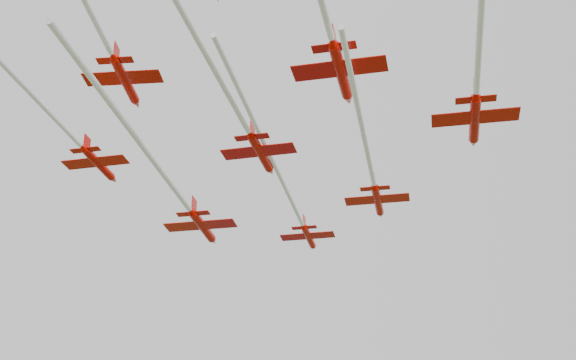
{
  "coord_description": "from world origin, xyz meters",
  "views": [
    {
      "loc": [
        -1.76,
        -85.3,
        12.93
      ],
      "look_at": [
        1.45,
        4.31,
        56.27
      ],
      "focal_mm": 50.0,
      "sensor_mm": 36.0,
      "label": 1
    }
  ],
  "objects_px": {
    "jet_lead": "(290,197)",
    "jet_row2_right": "(371,170)",
    "jet_row2_left": "(176,191)",
    "jet_row3_right": "(478,56)",
    "jet_row4_right": "(322,3)",
    "jet_row3_mid": "(215,71)",
    "jet_row3_left": "(56,120)"
  },
  "relations": [
    {
      "from": "jet_row4_right",
      "to": "jet_row3_mid",
      "type": "bearing_deg",
      "value": 146.65
    },
    {
      "from": "jet_row3_mid",
      "to": "jet_row3_right",
      "type": "height_order",
      "value": "jet_row3_right"
    },
    {
      "from": "jet_lead",
      "to": "jet_row2_right",
      "type": "relative_size",
      "value": 1.29
    },
    {
      "from": "jet_row2_left",
      "to": "jet_row3_left",
      "type": "xyz_separation_m",
      "value": [
        -11.74,
        -13.78,
        1.86
      ]
    },
    {
      "from": "jet_row3_right",
      "to": "jet_row4_right",
      "type": "relative_size",
      "value": 1.08
    },
    {
      "from": "jet_lead",
      "to": "jet_row4_right",
      "type": "xyz_separation_m",
      "value": [
        1.31,
        -41.22,
        -0.12
      ]
    },
    {
      "from": "jet_lead",
      "to": "jet_row3_right",
      "type": "height_order",
      "value": "jet_row3_right"
    },
    {
      "from": "jet_row2_left",
      "to": "jet_row2_right",
      "type": "distance_m",
      "value": 24.0
    },
    {
      "from": "jet_row3_left",
      "to": "jet_row2_left",
      "type": "bearing_deg",
      "value": 64.11
    },
    {
      "from": "jet_row2_right",
      "to": "jet_row3_mid",
      "type": "relative_size",
      "value": 0.67
    },
    {
      "from": "jet_row3_left",
      "to": "jet_row3_mid",
      "type": "height_order",
      "value": "jet_row3_mid"
    },
    {
      "from": "jet_row2_right",
      "to": "jet_row4_right",
      "type": "distance_m",
      "value": 31.65
    },
    {
      "from": "jet_row3_right",
      "to": "jet_row4_right",
      "type": "bearing_deg",
      "value": -142.86
    },
    {
      "from": "jet_row2_left",
      "to": "jet_row3_left",
      "type": "distance_m",
      "value": 18.2
    },
    {
      "from": "jet_row2_left",
      "to": "jet_row3_left",
      "type": "bearing_deg",
      "value": -117.65
    },
    {
      "from": "jet_lead",
      "to": "jet_row2_left",
      "type": "height_order",
      "value": "jet_lead"
    },
    {
      "from": "jet_row2_right",
      "to": "jet_row3_right",
      "type": "distance_m",
      "value": 24.46
    },
    {
      "from": "jet_row2_left",
      "to": "jet_row3_right",
      "type": "distance_m",
      "value": 40.54
    },
    {
      "from": "jet_lead",
      "to": "jet_row2_left",
      "type": "xyz_separation_m",
      "value": [
        -14.22,
        -8.28,
        -3.29
      ]
    },
    {
      "from": "jet_row3_left",
      "to": "jet_row3_right",
      "type": "height_order",
      "value": "jet_row3_right"
    },
    {
      "from": "jet_row3_mid",
      "to": "jet_row3_right",
      "type": "distance_m",
      "value": 25.79
    },
    {
      "from": "jet_row3_right",
      "to": "jet_row4_right",
      "type": "height_order",
      "value": "jet_row4_right"
    },
    {
      "from": "jet_lead",
      "to": "jet_row2_left",
      "type": "relative_size",
      "value": 1.09
    },
    {
      "from": "jet_row2_left",
      "to": "jet_row3_right",
      "type": "xyz_separation_m",
      "value": [
        31.22,
        -25.7,
        2.97
      ]
    },
    {
      "from": "jet_row3_mid",
      "to": "jet_row3_right",
      "type": "relative_size",
      "value": 1.21
    },
    {
      "from": "jet_row2_left",
      "to": "jet_row3_right",
      "type": "bearing_deg",
      "value": -26.68
    },
    {
      "from": "jet_lead",
      "to": "jet_row2_right",
      "type": "xyz_separation_m",
      "value": [
        9.56,
        -10.69,
        -1.12
      ]
    },
    {
      "from": "jet_row3_mid",
      "to": "jet_row4_right",
      "type": "relative_size",
      "value": 1.3
    },
    {
      "from": "jet_row4_right",
      "to": "jet_row2_left",
      "type": "bearing_deg",
      "value": 129.28
    },
    {
      "from": "jet_row3_mid",
      "to": "jet_row2_right",
      "type": "bearing_deg",
      "value": 62.36
    },
    {
      "from": "jet_lead",
      "to": "jet_row3_left",
      "type": "height_order",
      "value": "jet_lead"
    },
    {
      "from": "jet_row3_left",
      "to": "jet_row3_mid",
      "type": "distance_m",
      "value": 19.37
    }
  ]
}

